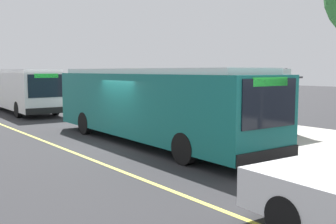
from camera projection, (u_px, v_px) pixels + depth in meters
name	position (u px, v px, depth m)	size (l,w,h in m)	color
ground_plane	(124.00, 145.00, 15.42)	(120.00, 120.00, 0.00)	#2B2B2D
sidewalk_curb	(232.00, 129.00, 19.04)	(44.00, 6.40, 0.15)	#B7B2A8
lane_stripe_center	(71.00, 152.00, 14.09)	(36.00, 0.14, 0.01)	#E0D64C
transit_bus_main	(150.00, 103.00, 15.61)	(12.05, 2.90, 2.95)	#146B66
transit_bus_second	(23.00, 89.00, 27.37)	(10.45, 3.01, 2.95)	white
bus_shelter	(262.00, 92.00, 17.69)	(2.90, 1.60, 2.48)	#333338
waiting_bench	(266.00, 122.00, 17.46)	(1.60, 0.48, 0.95)	brown
route_sign_post	(285.00, 97.00, 13.55)	(0.44, 0.08, 2.80)	#333338
pedestrian_commuter	(198.00, 110.00, 17.57)	(0.24, 0.40, 1.69)	#282D47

